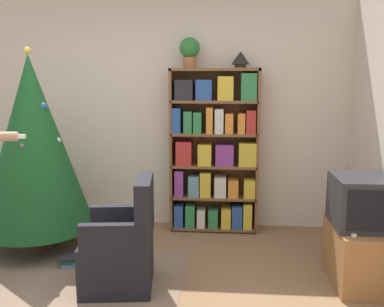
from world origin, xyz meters
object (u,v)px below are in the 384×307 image
Objects in this scene: table_lamp at (241,59)px; christmas_tree at (33,144)px; armchair at (123,249)px; potted_plant at (190,50)px; bookshelf at (215,152)px; television at (363,202)px.

christmas_tree is at bearing -161.13° from table_lamp.
armchair is 2.26m from potted_plant.
christmas_tree is at bearing -154.94° from potted_plant.
christmas_tree is 1.50m from armchair.
christmas_tree reaches higher than bookshelf.
christmas_tree is at bearing 170.36° from television.
christmas_tree is (-3.02, 0.51, 0.37)m from television.
armchair is 2.80× the size of potted_plant.
bookshelf is at bearing 136.34° from television.
armchair is (-0.71, -1.44, -0.58)m from bookshelf.
television is at bearing -50.64° from table_lamp.
christmas_tree is at bearing -132.57° from armchair.
potted_plant is (-1.54, 1.21, 1.30)m from television.
armchair reaches higher than television.
table_lamp reaches higher than television.
television is 2.02m from armchair.
television is 2.35m from potted_plant.
television is 1.60× the size of potted_plant.
television is at bearing -9.64° from christmas_tree.
table_lamp is (-0.99, 1.21, 1.21)m from television.
armchair is 4.60× the size of table_lamp.
potted_plant is at bearing 156.55° from armchair.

